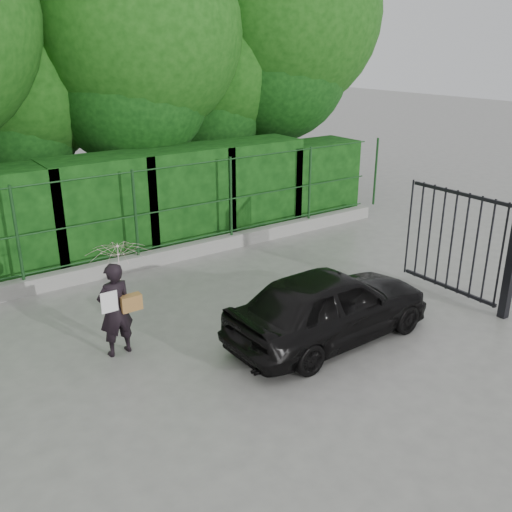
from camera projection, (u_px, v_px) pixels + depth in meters
ground at (243, 368)px, 8.29m from camera, size 80.00×80.00×0.00m
kerb at (121, 266)px, 11.69m from camera, size 14.00×0.25×0.30m
fence at (127, 215)px, 11.44m from camera, size 14.13×0.06×1.80m
hedge at (99, 211)px, 12.13m from camera, size 14.20×1.20×2.22m
trees at (97, 34)px, 13.21m from camera, size 17.10×6.15×8.08m
gate at (488, 245)px, 9.79m from camera, size 0.22×2.33×2.36m
woman at (119, 281)px, 8.38m from camera, size 0.94×0.95×1.74m
car at (330, 305)px, 8.92m from camera, size 3.54×1.50×1.19m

